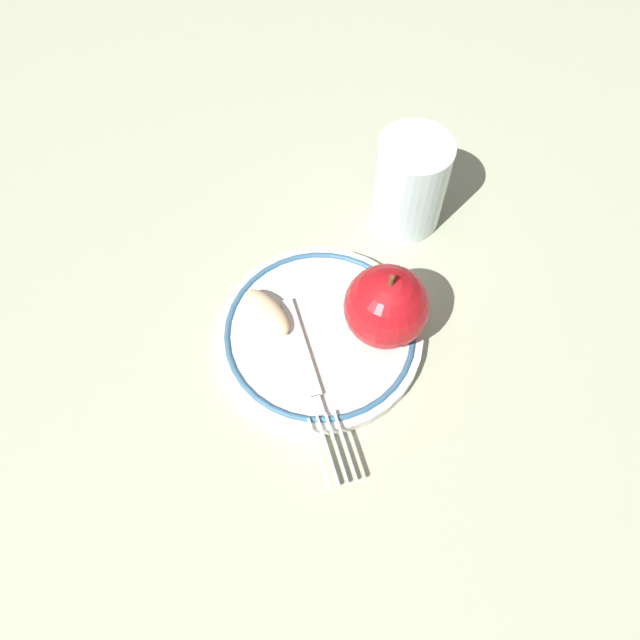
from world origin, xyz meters
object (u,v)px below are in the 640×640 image
(apple_red_whole, at_px, (386,307))
(fork, at_px, (311,381))
(drinking_glass, at_px, (410,184))
(plate, at_px, (320,334))
(apple_slice_front, at_px, (267,312))

(apple_red_whole, bearing_deg, fork, 147.47)
(apple_red_whole, xyz_separation_m, drinking_glass, (0.15, 0.01, -0.00))
(plate, relative_size, apple_slice_front, 3.25)
(fork, distance_m, drinking_glass, 0.23)
(plate, height_order, apple_red_whole, apple_red_whole)
(apple_red_whole, bearing_deg, apple_slice_front, 102.06)
(apple_red_whole, xyz_separation_m, apple_slice_front, (-0.02, 0.11, -0.03))
(plate, xyz_separation_m, apple_slice_front, (-0.00, 0.05, 0.02))
(apple_red_whole, height_order, fork, apple_red_whole)
(apple_slice_front, relative_size, drinking_glass, 0.57)
(apple_slice_front, height_order, drinking_glass, drinking_glass)
(apple_red_whole, bearing_deg, drinking_glass, 5.50)
(plate, bearing_deg, apple_slice_front, 92.05)
(fork, bearing_deg, drinking_glass, 137.24)
(plate, distance_m, apple_slice_front, 0.06)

